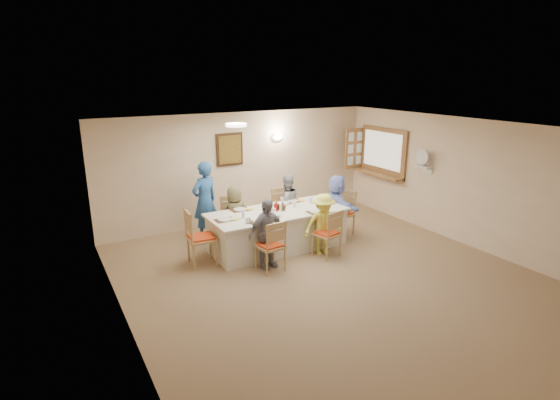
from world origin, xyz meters
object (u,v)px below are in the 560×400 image
chair_left_end (202,237)px  diner_back_left (235,215)px  chair_front_right (327,233)px  diner_right_end (337,206)px  serving_hatch (383,152)px  dining_table (278,230)px  chair_back_left (233,219)px  desk_fan (423,160)px  diner_front_right (323,224)px  caregiver (205,201)px  condiment_ketchup (276,206)px  diner_back_right (286,204)px  chair_back_right (284,210)px  chair_right_end (341,213)px  chair_front_left (270,245)px  diner_front_left (267,234)px

chair_left_end → diner_back_left: 1.17m
chair_front_right → diner_right_end: (0.82, 0.80, 0.19)m
chair_front_right → diner_right_end: diner_right_end is taller
diner_right_end → chair_front_right: bearing=142.3°
serving_hatch → diner_back_left: bearing=-178.7°
dining_table → chair_back_left: size_ratio=2.94×
desk_fan → diner_front_right: (-2.62, -0.10, -0.96)m
dining_table → caregiver: (-1.05, 1.15, 0.44)m
condiment_ketchup → serving_hatch: bearing=12.8°
chair_front_right → diner_front_right: 0.18m
desk_fan → chair_front_right: bearing=-175.2°
diner_front_right → serving_hatch: bearing=39.6°
dining_table → diner_back_right: size_ratio=2.10×
dining_table → diner_back_left: bearing=131.4°
desk_fan → chair_front_right: (-2.62, -0.22, -1.09)m
chair_front_right → diner_front_right: (0.00, 0.12, 0.13)m
diner_back_left → condiment_ketchup: 0.92m
serving_hatch → chair_back_right: size_ratio=1.62×
diner_right_end → caregiver: size_ratio=0.80×
diner_back_left → serving_hatch: bearing=-175.0°
serving_hatch → chair_front_right: 3.32m
desk_fan → chair_front_right: size_ratio=0.33×
dining_table → diner_back_left: 0.93m
chair_back_right → diner_back_left: bearing=-169.3°
chair_back_left → chair_right_end: chair_right_end is taller
serving_hatch → diner_front_right: 3.23m
serving_hatch → chair_front_left: serving_hatch is taller
diner_front_right → caregiver: 2.47m
serving_hatch → condiment_ketchup: (-3.36, -0.76, -0.63)m
caregiver → diner_right_end: bearing=136.5°
desk_fan → diner_right_end: (-1.80, 0.58, -0.89)m
chair_left_end → diner_back_right: diner_back_right is taller
diner_front_right → condiment_ketchup: size_ratio=5.62×
diner_back_right → caregiver: bearing=-14.2°
diner_back_right → condiment_ketchup: 0.95m
diner_back_left → diner_front_left: bearing=93.7°
dining_table → chair_front_right: (0.60, -0.80, 0.08)m
chair_back_left → diner_right_end: bearing=-13.7°
chair_right_end → condiment_ketchup: condiment_ketchup is taller
diner_right_end → caregiver: bearing=73.1°
diner_front_right → caregiver: size_ratio=0.72×
chair_front_right → desk_fan: bearing=173.2°
serving_hatch → chair_back_right: (-2.73, 0.03, -1.04)m
dining_table → diner_front_right: (0.60, -0.68, 0.21)m
condiment_ketchup → chair_right_end: bearing=-0.3°
chair_left_end → diner_right_end: size_ratio=0.79×
chair_back_right → diner_right_end: 1.16m
chair_right_end → diner_front_left: 2.26m
chair_back_right → diner_back_left: 1.21m
diner_front_right → condiment_ketchup: diner_front_right is taller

